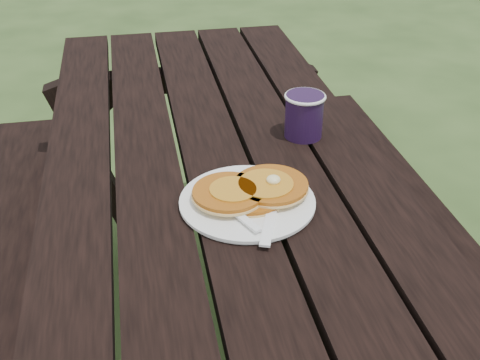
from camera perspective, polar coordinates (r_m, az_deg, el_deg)
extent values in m
cube|color=black|center=(1.37, -2.45, 1.69)|extent=(0.75, 1.80, 0.04)
cube|color=black|center=(1.70, 16.69, -5.35)|extent=(0.25, 1.80, 0.04)
cylinder|color=white|center=(1.19, 0.69, -2.12)|extent=(0.31, 0.31, 0.01)
cylinder|color=#B05D13|center=(1.19, 0.94, -1.37)|extent=(0.15, 0.15, 0.01)
cylinder|color=#B05D13|center=(1.18, -1.10, -1.21)|extent=(0.14, 0.14, 0.01)
cylinder|color=#B05D13|center=(1.20, 2.97, -0.50)|extent=(0.15, 0.15, 0.01)
cylinder|color=#AA6D18|center=(1.19, 2.47, -0.30)|extent=(0.11, 0.11, 0.00)
ellipsoid|color=#F4E59E|center=(1.20, 3.19, 0.03)|extent=(0.03, 0.03, 0.02)
cube|color=white|center=(1.14, 2.93, -3.53)|extent=(0.08, 0.18, 0.00)
cylinder|color=#200F2F|center=(1.43, 6.09, 6.08)|extent=(0.09, 0.09, 0.11)
torus|color=white|center=(1.41, 6.20, 7.89)|extent=(0.10, 0.10, 0.01)
cylinder|color=black|center=(1.41, 6.20, 7.81)|extent=(0.08, 0.08, 0.01)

